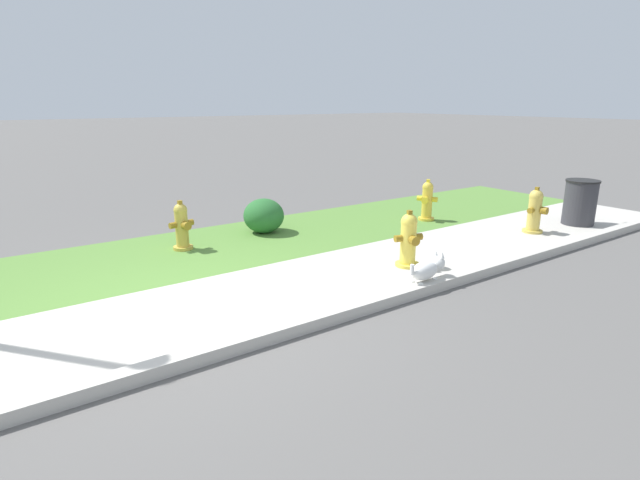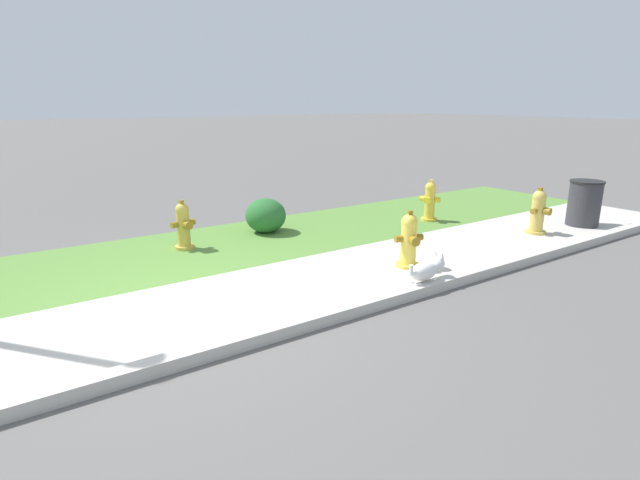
{
  "view_description": "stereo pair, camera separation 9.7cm",
  "coord_description": "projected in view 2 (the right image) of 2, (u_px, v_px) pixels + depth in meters",
  "views": [
    {
      "loc": [
        -1.57,
        -4.6,
        2.11
      ],
      "look_at": [
        1.94,
        0.36,
        0.4
      ],
      "focal_mm": 28.0,
      "sensor_mm": 36.0,
      "label": 1
    },
    {
      "loc": [
        -1.49,
        -4.66,
        2.11
      ],
      "look_at": [
        1.94,
        0.36,
        0.4
      ],
      "focal_mm": 28.0,
      "sensor_mm": 36.0,
      "label": 2
    }
  ],
  "objects": [
    {
      "name": "small_white_dog",
      "position": [
        427.0,
        270.0,
        5.69
      ],
      "size": [
        0.58,
        0.24,
        0.42
      ],
      "rotation": [
        0.0,
        0.0,
        0.09
      ],
      "color": "white",
      "rests_on": "ground"
    },
    {
      "name": "sidewalk_pavement",
      "position": [
        183.0,
        314.0,
        5.08
      ],
      "size": [
        18.0,
        1.82,
        0.01
      ],
      "primitive_type": "cube",
      "color": "#BCB7AD",
      "rests_on": "ground"
    },
    {
      "name": "street_curb",
      "position": [
        222.0,
        348.0,
        4.28
      ],
      "size": [
        18.0,
        0.16,
        0.12
      ],
      "primitive_type": "cube",
      "color": "#BCB7AD",
      "rests_on": "ground"
    },
    {
      "name": "ground_plane",
      "position": [
        183.0,
        315.0,
        5.08
      ],
      "size": [
        120.0,
        120.0,
        0.0
      ],
      "primitive_type": "plane",
      "color": "#5B5956"
    },
    {
      "name": "trash_bin",
      "position": [
        584.0,
        203.0,
        8.57
      ],
      "size": [
        0.55,
        0.55,
        0.79
      ],
      "color": "#333338",
      "rests_on": "ground"
    },
    {
      "name": "fire_hydrant_at_driveway",
      "position": [
        538.0,
        212.0,
        8.06
      ],
      "size": [
        0.4,
        0.37,
        0.76
      ],
      "rotation": [
        0.0,
        0.0,
        3.29
      ],
      "color": "gold",
      "rests_on": "ground"
    },
    {
      "name": "grass_verge",
      "position": [
        129.0,
        261.0,
        6.75
      ],
      "size": [
        18.0,
        2.39,
        0.01
      ],
      "primitive_type": "cube",
      "color": "#568438",
      "rests_on": "ground"
    },
    {
      "name": "fire_hydrant_near_corner",
      "position": [
        409.0,
        240.0,
        6.43
      ],
      "size": [
        0.39,
        0.37,
        0.75
      ],
      "rotation": [
        0.0,
        0.0,
        2.85
      ],
      "color": "yellow",
      "rests_on": "ground"
    },
    {
      "name": "shrub_bush_near_lamp",
      "position": [
        266.0,
        216.0,
        8.17
      ],
      "size": [
        0.66,
        0.66,
        0.56
      ],
      "color": "#28662D",
      "rests_on": "ground"
    },
    {
      "name": "fire_hydrant_across_street",
      "position": [
        430.0,
        201.0,
        8.94
      ],
      "size": [
        0.34,
        0.36,
        0.75
      ],
      "rotation": [
        0.0,
        0.0,
        2.07
      ],
      "color": "gold",
      "rests_on": "ground"
    },
    {
      "name": "fire_hydrant_far_end",
      "position": [
        183.0,
        226.0,
        7.23
      ],
      "size": [
        0.37,
        0.34,
        0.73
      ],
      "rotation": [
        0.0,
        0.0,
        3.28
      ],
      "color": "gold",
      "rests_on": "ground"
    }
  ]
}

